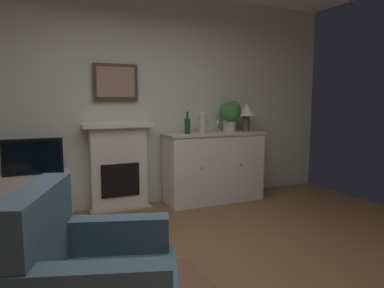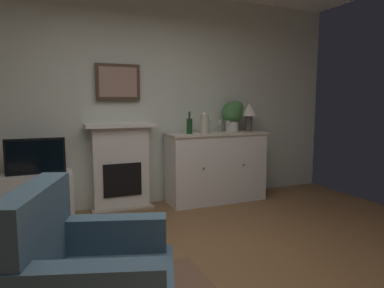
% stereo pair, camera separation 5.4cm
% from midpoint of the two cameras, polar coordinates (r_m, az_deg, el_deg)
% --- Properties ---
extents(wall_rear, '(6.24, 0.06, 2.80)m').
position_cam_midpoint_polar(wall_rear, '(4.47, -11.68, 7.40)').
color(wall_rear, silver).
rests_on(wall_rear, ground_plane).
extents(fireplace_unit, '(0.87, 0.30, 1.10)m').
position_cam_midpoint_polar(fireplace_unit, '(4.39, -12.68, -3.78)').
color(fireplace_unit, white).
rests_on(fireplace_unit, ground_plane).
extents(framed_picture, '(0.55, 0.04, 0.45)m').
position_cam_midpoint_polar(framed_picture, '(4.37, -13.18, 10.22)').
color(framed_picture, '#473323').
extents(sideboard_cabinet, '(1.38, 0.49, 0.95)m').
position_cam_midpoint_polar(sideboard_cabinet, '(4.65, 3.40, -3.89)').
color(sideboard_cabinet, white).
rests_on(sideboard_cabinet, ground_plane).
extents(table_lamp, '(0.26, 0.26, 0.40)m').
position_cam_midpoint_polar(table_lamp, '(4.83, 8.90, 5.45)').
color(table_lamp, '#4C4742').
rests_on(table_lamp, sideboard_cabinet).
extents(wine_bottle, '(0.08, 0.08, 0.29)m').
position_cam_midpoint_polar(wine_bottle, '(4.39, -1.15, 3.15)').
color(wine_bottle, '#193F1E').
rests_on(wine_bottle, sideboard_cabinet).
extents(wine_glass_left, '(0.07, 0.07, 0.16)m').
position_cam_midpoint_polar(wine_glass_left, '(4.58, 2.51, 3.47)').
color(wine_glass_left, silver).
rests_on(wine_glass_left, sideboard_cabinet).
extents(wine_glass_center, '(0.07, 0.07, 0.16)m').
position_cam_midpoint_polar(wine_glass_center, '(4.58, 4.04, 3.47)').
color(wine_glass_center, silver).
rests_on(wine_glass_center, sideboard_cabinet).
extents(wine_glass_right, '(0.07, 0.07, 0.16)m').
position_cam_midpoint_polar(wine_glass_right, '(4.62, 5.36, 3.48)').
color(wine_glass_right, silver).
rests_on(wine_glass_right, sideboard_cabinet).
extents(vase_decorative, '(0.11, 0.11, 0.28)m').
position_cam_midpoint_polar(vase_decorative, '(4.44, 1.43, 3.60)').
color(vase_decorative, beige).
rests_on(vase_decorative, sideboard_cabinet).
extents(tv_cabinet, '(0.75, 0.42, 0.57)m').
position_cam_midpoint_polar(tv_cabinet, '(4.21, -25.38, -8.43)').
color(tv_cabinet, white).
rests_on(tv_cabinet, ground_plane).
extents(tv_set, '(0.62, 0.07, 0.40)m').
position_cam_midpoint_polar(tv_set, '(4.09, -25.74, -1.97)').
color(tv_set, black).
rests_on(tv_set, tv_cabinet).
extents(potted_plant_small, '(0.30, 0.30, 0.43)m').
position_cam_midpoint_polar(potted_plant_small, '(4.75, 6.22, 5.19)').
color(potted_plant_small, beige).
rests_on(potted_plant_small, sideboard_cabinet).
extents(armchair, '(1.01, 0.98, 0.92)m').
position_cam_midpoint_polar(armchair, '(2.04, -17.50, -21.74)').
color(armchair, '#3F596B').
rests_on(armchair, ground_plane).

